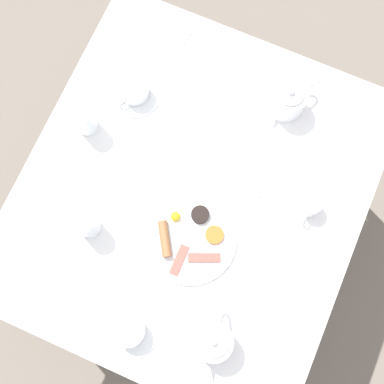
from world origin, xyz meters
TOP-DOWN VIEW (x-y plane):
  - ground_plane at (0.00, 0.00)m, footprint 8.00×8.00m
  - table at (0.00, 0.00)m, footprint 1.10×0.99m
  - breakfast_plate at (0.12, 0.04)m, footprint 0.28×0.28m
  - teapot_near at (0.36, 0.22)m, footprint 0.20×0.11m
  - teapot_far at (-0.37, 0.15)m, footprint 0.17×0.12m
  - teacup_with_saucer_left at (-0.22, -0.29)m, footprint 0.16×0.16m
  - teacup_with_saucer_right at (0.43, -0.00)m, footprint 0.16×0.16m
  - water_glass_tall at (-0.07, -0.38)m, footprint 0.07×0.07m
  - water_glass_short at (0.21, -0.23)m, footprint 0.07×0.07m
  - creamer_jug at (-0.10, 0.33)m, footprint 0.09×0.06m
  - napkin_folded at (-0.13, 0.17)m, footprint 0.14×0.11m
  - fork_by_plate at (-0.36, 0.37)m, footprint 0.15×0.10m
  - knife_by_plate at (0.41, -0.24)m, footprint 0.09×0.19m
  - spoon_for_tea at (-0.24, -0.05)m, footprint 0.17×0.03m
  - fork_spare at (-0.43, -0.23)m, footprint 0.16×0.04m

SIDE VIEW (x-z plane):
  - ground_plane at x=0.00m, z-range 0.00..0.00m
  - table at x=0.00m, z-range 0.31..1.09m
  - fork_by_plate at x=-0.36m, z-range 0.77..0.78m
  - knife_by_plate at x=0.41m, z-range 0.77..0.78m
  - spoon_for_tea at x=-0.24m, z-range 0.77..0.78m
  - fork_spare at x=-0.43m, z-range 0.77..0.78m
  - napkin_folded at x=-0.13m, z-range 0.77..0.78m
  - breakfast_plate at x=0.12m, z-range 0.76..0.80m
  - teacup_with_saucer_left at x=-0.22m, z-range 0.77..0.83m
  - teacup_with_saucer_right at x=0.43m, z-range 0.77..0.83m
  - creamer_jug at x=-0.10m, z-range 0.77..0.84m
  - teapot_near at x=0.36m, z-range 0.76..0.88m
  - teapot_far at x=-0.37m, z-range 0.76..0.88m
  - water_glass_short at x=0.21m, z-range 0.77..0.88m
  - water_glass_tall at x=-0.07m, z-range 0.77..0.89m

